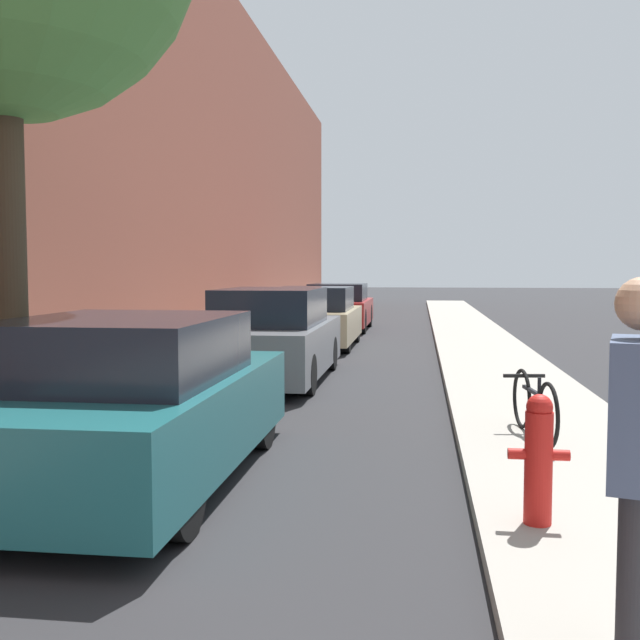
% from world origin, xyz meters
% --- Properties ---
extents(ground_plane, '(120.00, 120.00, 0.00)m').
position_xyz_m(ground_plane, '(0.00, 16.00, 0.00)').
color(ground_plane, '#28282B').
extents(sidewalk_left, '(2.00, 52.00, 0.12)m').
position_xyz_m(sidewalk_left, '(-2.90, 16.00, 0.06)').
color(sidewalk_left, '#9E998E').
rests_on(sidewalk_left, ground).
extents(sidewalk_right, '(2.00, 52.00, 0.12)m').
position_xyz_m(sidewalk_right, '(2.90, 16.00, 0.06)').
color(sidewalk_right, '#9E998E').
rests_on(sidewalk_right, ground).
extents(building_facade_left, '(0.70, 52.00, 9.82)m').
position_xyz_m(building_facade_left, '(-4.25, 16.00, 4.91)').
color(building_facade_left, brown).
rests_on(building_facade_left, ground).
extents(parked_car_teal, '(1.91, 4.19, 1.43)m').
position_xyz_m(parked_car_teal, '(-0.96, 6.97, 0.68)').
color(parked_car_teal, black).
rests_on(parked_car_teal, ground).
extents(parked_car_grey, '(1.74, 4.47, 1.52)m').
position_xyz_m(parked_car_grey, '(-0.87, 12.87, 0.71)').
color(parked_car_grey, black).
rests_on(parked_car_grey, ground).
extents(parked_car_champagne, '(1.88, 4.01, 1.42)m').
position_xyz_m(parked_car_champagne, '(-0.92, 18.21, 0.68)').
color(parked_car_champagne, black).
rests_on(parked_car_champagne, ground).
extents(parked_car_red, '(1.82, 4.18, 1.40)m').
position_xyz_m(parked_car_red, '(-0.90, 23.21, 0.67)').
color(parked_car_red, black).
rests_on(parked_car_red, ground).
extents(fire_hydrant, '(0.40, 0.19, 0.88)m').
position_xyz_m(fire_hydrant, '(2.30, 5.99, 0.57)').
color(fire_hydrant, red).
rests_on(fire_hydrant, sidewalk_right).
extents(pedestrian, '(0.35, 0.51, 1.68)m').
position_xyz_m(pedestrian, '(2.41, 4.13, 1.06)').
color(pedestrian, '#2D2D33').
rests_on(pedestrian, sidewalk_right).
extents(bicycle, '(0.44, 1.57, 0.64)m').
position_xyz_m(bicycle, '(2.66, 8.63, 0.45)').
color(bicycle, black).
rests_on(bicycle, sidewalk_right).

